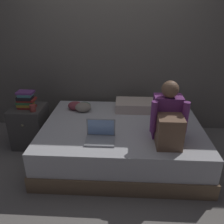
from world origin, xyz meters
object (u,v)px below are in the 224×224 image
person_sitting (168,119)px  book_stack (26,100)px  mug (33,108)px  clothes_pile (81,106)px  pillow (135,105)px  bed (122,140)px  nightstand (30,126)px  laptop (100,135)px

person_sitting → book_stack: size_ratio=2.70×
mug → clothes_pile: (0.58, 0.29, -0.08)m
person_sitting → book_stack: person_sitting is taller
pillow → mug: 1.40m
bed → pillow: size_ratio=3.57×
book_stack → clothes_pile: 0.74m
clothes_pile → nightstand: bearing=-166.4°
nightstand → clothes_pile: (0.71, 0.17, 0.25)m
nightstand → clothes_pile: clothes_pile is taller
person_sitting → mug: size_ratio=7.28×
bed → clothes_pile: (-0.59, 0.40, 0.30)m
mug → clothes_pile: mug is taller
pillow → book_stack: (-1.48, -0.23, 0.14)m
laptop → clothes_pile: (-0.36, 0.79, 0.00)m
mug → bed: bearing=-5.2°
person_sitting → book_stack: bearing=162.3°
laptop → clothes_pile: bearing=114.4°
bed → clothes_pile: size_ratio=5.93×
bed → mug: size_ratio=22.22×
nightstand → book_stack: (0.00, -0.01, 0.40)m
book_stack → mug: size_ratio=2.69×
nightstand → clothes_pile: 0.77m
nightstand → book_stack: bearing=-72.7°
bed → mug: mug is taller
nightstand → mug: (0.13, -0.12, 0.33)m
mug → book_stack: bearing=138.6°
person_sitting → laptop: 0.75m
pillow → clothes_pile: 0.78m
book_stack → pillow: bearing=8.9°
person_sitting → clothes_pile: (-1.08, 0.75, -0.19)m
bed → person_sitting: person_sitting is taller
nightstand → person_sitting: (1.79, -0.58, 0.44)m
bed → mug: (-1.17, 0.11, 0.38)m
nightstand → clothes_pile: size_ratio=1.70×
pillow → mug: (-1.35, -0.34, 0.07)m
book_stack → mug: bearing=-41.4°
bed → nightstand: 1.32m
book_stack → mug: 0.18m
bed → pillow: bearing=68.0°
pillow → mug: mug is taller
bed → nightstand: nightstand is taller
bed → person_sitting: 0.78m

